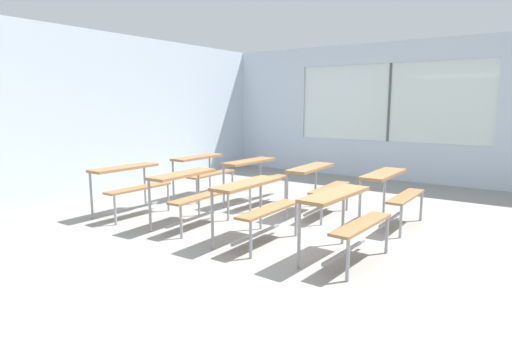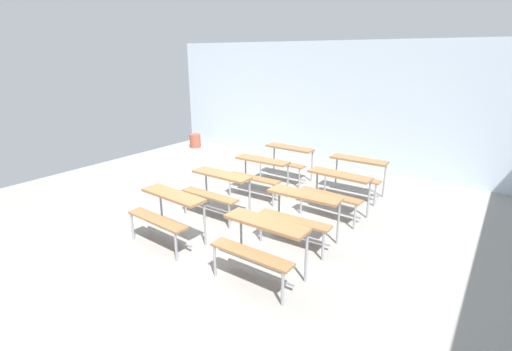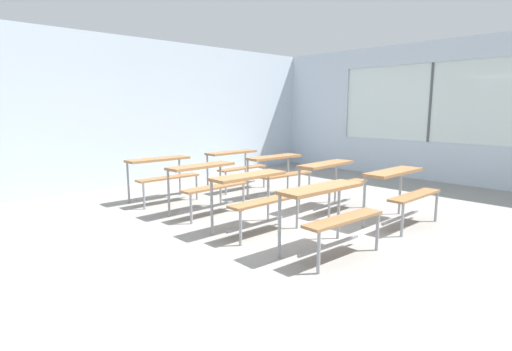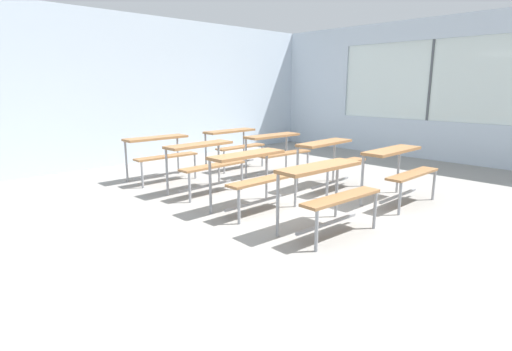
# 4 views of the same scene
# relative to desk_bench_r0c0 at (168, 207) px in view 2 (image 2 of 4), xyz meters

# --- Properties ---
(ground) EXTENTS (10.00, 9.00, 0.05)m
(ground) POSITION_rel_desk_bench_r0c0_xyz_m (0.33, 0.77, -0.59)
(ground) COLOR gray
(wall_back) EXTENTS (10.00, 0.12, 3.00)m
(wall_back) POSITION_rel_desk_bench_r0c0_xyz_m (0.33, 5.27, 0.94)
(wall_back) COLOR silver
(wall_back) RESTS_ON ground
(desk_bench_r0c0) EXTENTS (1.13, 0.65, 0.74)m
(desk_bench_r0c0) POSITION_rel_desk_bench_r0c0_xyz_m (0.00, 0.00, 0.00)
(desk_bench_r0c0) COLOR olive
(desk_bench_r0c0) RESTS_ON ground
(desk_bench_r0c1) EXTENTS (1.10, 0.59, 0.74)m
(desk_bench_r0c1) POSITION_rel_desk_bench_r0c0_xyz_m (1.65, 0.01, 0.00)
(desk_bench_r0c1) COLOR olive
(desk_bench_r0c1) RESTS_ON ground
(desk_bench_r1c0) EXTENTS (1.10, 0.60, 0.74)m
(desk_bench_r1c0) POSITION_rel_desk_bench_r0c0_xyz_m (-0.04, 1.15, 0.00)
(desk_bench_r1c0) COLOR olive
(desk_bench_r1c0) RESTS_ON ground
(desk_bench_r1c1) EXTENTS (1.12, 0.64, 0.74)m
(desk_bench_r1c1) POSITION_rel_desk_bench_r0c0_xyz_m (1.59, 1.12, 0.00)
(desk_bench_r1c1) COLOR olive
(desk_bench_r1c1) RESTS_ON ground
(desk_bench_r2c0) EXTENTS (1.12, 0.63, 0.74)m
(desk_bench_r2c0) POSITION_rel_desk_bench_r0c0_xyz_m (0.04, 2.31, 0.00)
(desk_bench_r2c0) COLOR olive
(desk_bench_r2c0) RESTS_ON ground
(desk_bench_r2c1) EXTENTS (1.13, 0.64, 0.74)m
(desk_bench_r2c1) POSITION_rel_desk_bench_r0c0_xyz_m (1.63, 2.31, 0.00)
(desk_bench_r2c1) COLOR olive
(desk_bench_r2c1) RESTS_ON ground
(desk_bench_r3c0) EXTENTS (1.11, 0.61, 0.74)m
(desk_bench_r3c0) POSITION_rel_desk_bench_r0c0_xyz_m (-0.03, 3.47, 0.00)
(desk_bench_r3c0) COLOR olive
(desk_bench_r3c0) RESTS_ON ground
(desk_bench_r3c1) EXTENTS (1.11, 0.60, 0.74)m
(desk_bench_r3c1) POSITION_rel_desk_bench_r0c0_xyz_m (1.57, 3.42, 0.00)
(desk_bench_r3c1) COLOR olive
(desk_bench_r3c1) RESTS_ON ground
(trash_bin) EXTENTS (0.33, 0.33, 0.40)m
(trash_bin) POSITION_rel_desk_bench_r0c0_xyz_m (-3.84, 4.50, -0.36)
(trash_bin) COLOR #9E4C38
(trash_bin) RESTS_ON ground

